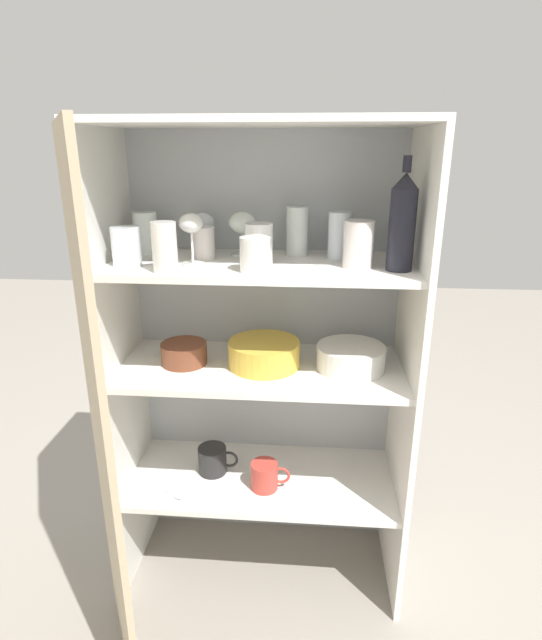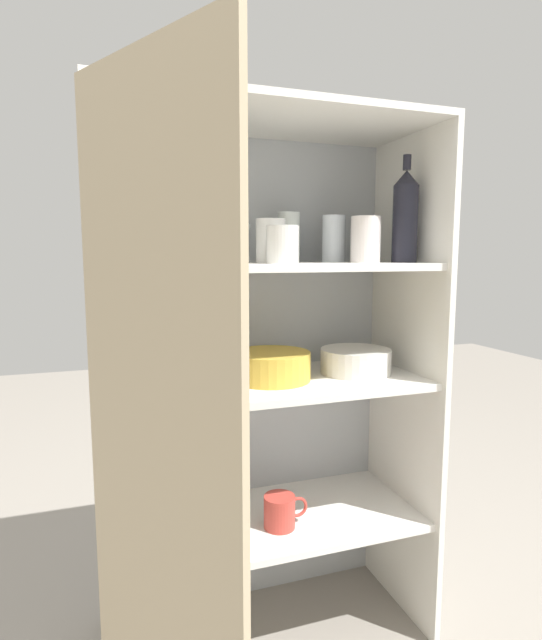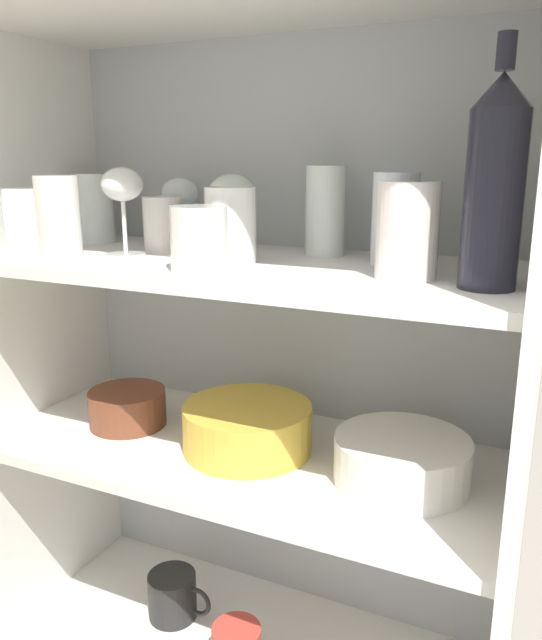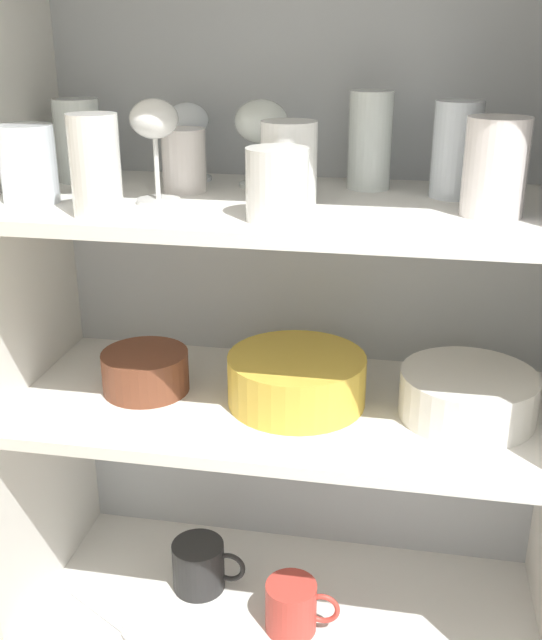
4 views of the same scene
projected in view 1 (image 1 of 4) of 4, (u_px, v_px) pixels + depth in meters
name	position (u px, v px, depth m)	size (l,w,h in m)	color
ground_plane	(256.00, 606.00, 1.61)	(8.00, 8.00, 0.00)	gray
cupboard_back_panel	(266.00, 352.00, 1.73)	(0.90, 0.02, 1.46)	#B2B7BC
cupboard_side_left	(122.00, 372.00, 1.58)	(0.02, 0.41, 1.46)	white
cupboard_side_right	(405.00, 382.00, 1.51)	(0.02, 0.41, 1.46)	white
cupboard_top_panel	(259.00, 122.00, 1.31)	(0.90, 0.41, 0.02)	white
shelf_board_lower	(261.00, 479.00, 1.67)	(0.87, 0.38, 0.02)	white
shelf_board_middle	(261.00, 368.00, 1.54)	(0.87, 0.38, 0.02)	white
shelf_board_upper	(260.00, 266.00, 1.43)	(0.87, 0.38, 0.02)	white
cupboard_door	(102.00, 444.00, 1.19)	(0.23, 0.40, 1.46)	tan
tumbler_glass_0	(340.00, 236.00, 1.45)	(0.07, 0.07, 0.14)	white
tumbler_glass_1	(297.00, 231.00, 1.50)	(0.07, 0.07, 0.15)	white
tumbler_glass_2	(204.00, 243.00, 1.46)	(0.07, 0.07, 0.09)	silver
tumbler_glass_3	(165.00, 247.00, 1.29)	(0.07, 0.07, 0.13)	white
tumbler_glass_4	(259.00, 244.00, 1.39)	(0.08, 0.08, 0.11)	white
tumbler_glass_5	(126.00, 247.00, 1.37)	(0.08, 0.08, 0.11)	white
tumbler_glass_6	(146.00, 233.00, 1.52)	(0.07, 0.07, 0.13)	white
tumbler_glass_7	(256.00, 255.00, 1.30)	(0.08, 0.08, 0.09)	white
tumbler_glass_8	(358.00, 244.00, 1.35)	(0.08, 0.08, 0.13)	silver
wine_glass_0	(242.00, 225.00, 1.49)	(0.08, 0.08, 0.13)	white
wine_glass_1	(203.00, 225.00, 1.53)	(0.07, 0.07, 0.12)	white
wine_glass_2	(191.00, 227.00, 1.36)	(0.07, 0.07, 0.14)	white
wine_bottle	(402.00, 222.00, 1.29)	(0.07, 0.07, 0.29)	black
plate_stack_white	(351.00, 357.00, 1.51)	(0.21, 0.21, 0.07)	white
mixing_bowl_large	(264.00, 353.00, 1.52)	(0.22, 0.22, 0.08)	gold
serving_bowl_small	(184.00, 352.00, 1.54)	(0.14, 0.14, 0.07)	brown
coffee_mug_primary	(265.00, 476.00, 1.60)	(0.13, 0.09, 0.09)	#BC3D33
coffee_mug_extra_1	(213.00, 460.00, 1.68)	(0.14, 0.09, 0.09)	black
serving_spoon	(164.00, 489.00, 1.60)	(0.18, 0.11, 0.01)	silver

